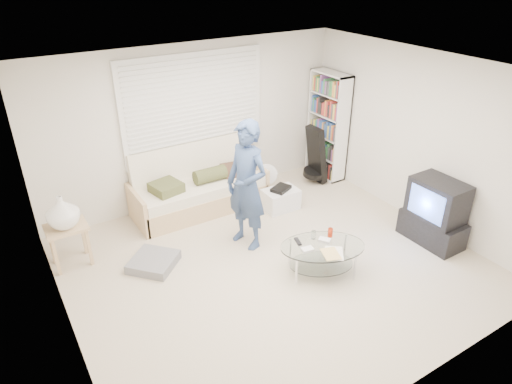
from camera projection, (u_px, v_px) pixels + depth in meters
ground at (274, 264)px, 5.99m from camera, size 5.00×5.00×0.00m
room_shell at (254, 137)px, 5.58m from camera, size 5.02×4.52×2.51m
window_blinds at (195, 107)px, 6.91m from camera, size 2.32×0.08×1.62m
futon_sofa at (199, 189)px, 7.16m from camera, size 2.09×0.84×1.02m
grey_floor_pillow at (154, 262)px, 5.93m from camera, size 0.77×0.77×0.12m
side_table at (63, 215)px, 5.66m from camera, size 0.51×0.41×1.00m
bookshelf at (328, 126)px, 7.98m from camera, size 0.30×0.79×1.87m
guitar_case at (316, 159)px, 7.90m from camera, size 0.37×0.38×1.02m
floor_fan at (265, 178)px, 7.51m from camera, size 0.36×0.24×0.58m
storage_bin at (281, 199)px, 7.22m from camera, size 0.55×0.39×0.38m
tv_unit at (435, 213)px, 6.27m from camera, size 0.48×0.86×0.94m
coffee_table at (322, 251)px, 5.71m from camera, size 1.25×1.06×0.52m
standing_person at (247, 186)px, 6.02m from camera, size 0.59×0.75×1.80m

